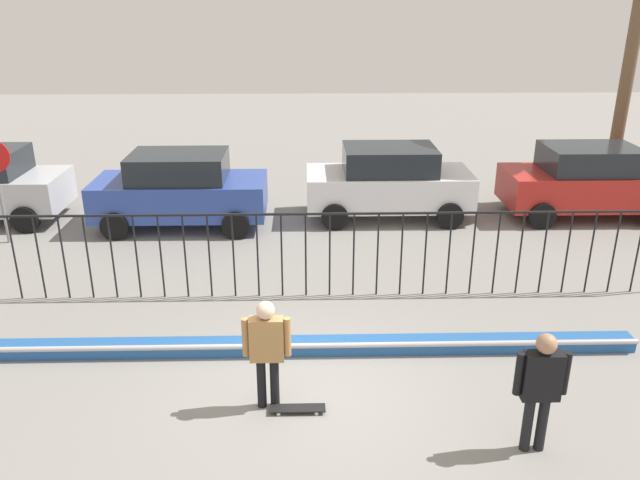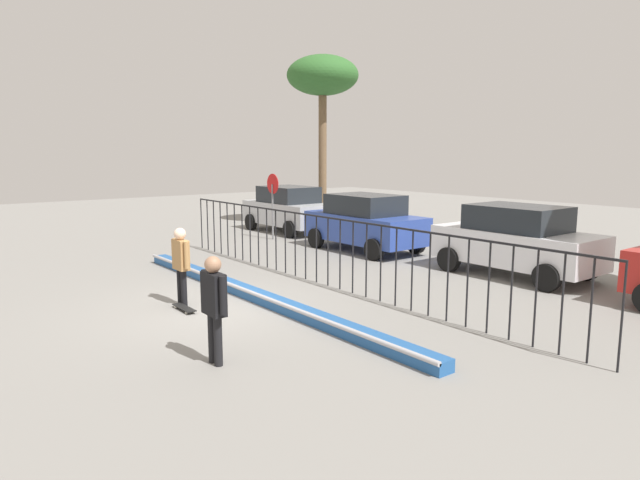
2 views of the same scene
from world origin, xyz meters
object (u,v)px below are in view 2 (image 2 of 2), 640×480
parked_car_silver (288,209)px  stop_sign (273,197)px  camera_operator (214,300)px  skateboard (184,308)px  parked_car_white (516,240)px  skateboarder (181,259)px  parked_car_blue (365,222)px  palm_tree_short (323,79)px

parked_car_silver → stop_sign: (1.31, -1.63, 0.64)m
camera_operator → stop_sign: stop_sign is taller
skateboard → parked_car_white: parked_car_white is taller
skateboard → stop_sign: (-7.01, 6.81, 1.56)m
parked_car_white → stop_sign: (-9.35, -1.65, 0.64)m
parked_car_white → stop_sign: bearing=-173.0°
camera_operator → stop_sign: size_ratio=0.69×
skateboard → stop_sign: stop_sign is taller
skateboarder → skateboard: (0.42, -0.15, -0.96)m
parked_car_blue → skateboard: bearing=-67.3°
skateboarder → parked_car_blue: 8.16m
parked_car_white → skateboard: bearing=-108.5°
skateboarder → palm_tree_short: (-8.58, 10.62, 5.45)m
skateboarder → stop_sign: bearing=136.8°
parked_car_silver → skateboard: bearing=-44.2°
camera_operator → palm_tree_short: size_ratio=0.23×
stop_sign → palm_tree_short: 6.58m
parked_car_silver → palm_tree_short: size_ratio=0.57×
skateboard → parked_car_silver: (-8.32, 8.43, 0.91)m
parked_car_silver → palm_tree_short: 6.01m
stop_sign → skateboard: bearing=-44.1°
skateboard → stop_sign: bearing=156.6°
skateboarder → stop_sign: stop_sign is taller
skateboarder → parked_car_silver: parked_car_silver is taller
parked_car_white → stop_sign: size_ratio=1.72×
camera_operator → palm_tree_short: 17.65m
palm_tree_short → skateboard: bearing=-50.1°
camera_operator → parked_car_silver: size_ratio=0.40×
parked_car_silver → parked_car_white: 10.66m
skateboard → parked_car_blue: size_ratio=0.19×
camera_operator → parked_car_blue: bearing=-43.3°
skateboarder → camera_operator: bearing=-14.1°
skateboarder → parked_car_silver: size_ratio=0.39×
parked_car_silver → parked_car_blue: bearing=-4.7°
camera_operator → parked_car_silver: (-11.42, 9.30, -0.06)m
skateboard → parked_car_silver: parked_car_silver is taller
palm_tree_short → camera_operator: bearing=-43.9°
parked_car_blue → palm_tree_short: size_ratio=0.57×
parked_car_blue → stop_sign: stop_sign is taller
skateboarder → parked_car_white: parked_car_white is taller
skateboard → parked_car_silver: bearing=155.4°
parked_car_white → camera_operator: bearing=-88.4°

